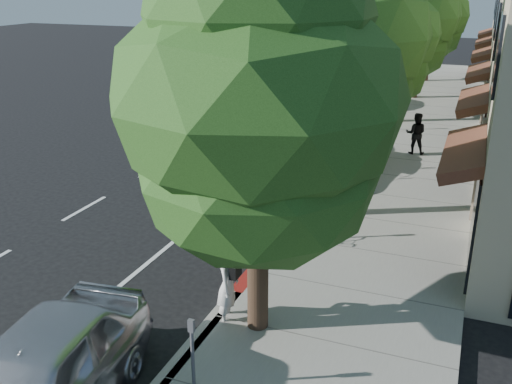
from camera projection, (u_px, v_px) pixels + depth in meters
The scene contains 18 objects.
ground at pixel (253, 276), 13.12m from camera, with size 120.00×120.00×0.00m, color black.
sidewalk at pixel (403, 178), 19.27m from camera, with size 4.60×56.00×0.15m, color gray.
curb at pixel (337, 171), 20.06m from camera, with size 0.30×56.00×0.15m, color #9E998E.
curb_red_segment at pixel (268, 255), 13.96m from camera, with size 0.32×4.00×0.15m, color maroon.
street_tree_0 at pixel (258, 105), 9.49m from camera, with size 5.03×5.03×7.41m.
street_tree_1 at pixel (343, 40), 14.55m from camera, with size 4.50×4.50×7.90m.
street_tree_2 at pixel (382, 37), 19.93m from camera, with size 4.08×4.08×7.19m.
street_tree_3 at pixel (406, 19), 25.08m from camera, with size 4.62×4.62×7.63m.
street_tree_4 at pixel (421, 17), 30.40m from camera, with size 4.28×4.28×7.17m.
street_tree_5 at pixel (431, 17), 35.73m from camera, with size 4.76×4.76×6.89m.
cyclist at pixel (228, 285), 11.05m from camera, with size 0.62×0.41×1.71m, color silver.
bicycle at pixel (261, 227), 14.46m from camera, with size 0.70×2.00×1.05m, color #171D9F.
silver_suv at pixel (308, 155), 19.38m from camera, with size 2.60×5.63×1.56m, color #AFB0B4.
dark_sedan at pixel (298, 139), 21.56m from camera, with size 1.51×4.34×1.43m, color black.
white_pickup at pixel (347, 94), 29.22m from camera, with size 2.35×5.79×1.68m, color silver.
dark_suv_far at pixel (359, 85), 32.29m from camera, with size 1.78×4.43×1.51m, color black.
near_car_a at pixel (37, 382), 8.48m from camera, with size 1.93×4.79×1.63m, color silver.
pedestrian at pixel (416, 133), 21.48m from camera, with size 0.76×0.59×1.57m, color black.
Camera 1 is at (4.31, -10.76, 6.45)m, focal length 40.00 mm.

